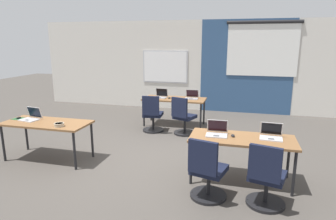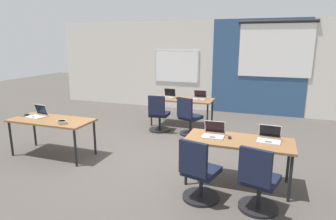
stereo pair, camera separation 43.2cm
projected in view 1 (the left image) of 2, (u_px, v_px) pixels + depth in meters
The scene contains 19 objects.
ground_plane at pixel (148, 156), 5.67m from camera, with size 24.00×24.00×0.00m.
back_wall_assembly at pixel (191, 66), 9.27m from camera, with size 10.00×0.27×2.80m.
desk_near_left at pixel (47, 125), 5.38m from camera, with size 1.60×0.70×0.72m.
desk_near_right at pixel (242, 141), 4.52m from camera, with size 1.60×0.70×0.72m.
desk_far_center at pixel (174, 101), 7.58m from camera, with size 1.60×0.70×0.72m.
laptop_near_right_inner at pixel (217, 132), 4.62m from camera, with size 0.34×0.31×0.23m.
mouse_near_right_inner at pixel (233, 136), 4.55m from camera, with size 0.07×0.11×0.03m.
chair_near_right_inner at pixel (207, 174), 4.04m from camera, with size 0.54×0.59×0.92m.
laptop_far_right at pixel (192, 97), 7.52m from camera, with size 0.34×0.32×0.23m.
chair_far_right at pixel (183, 119), 6.88m from camera, with size 0.56×0.61×0.92m.
laptop_far_left at pixel (161, 96), 7.67m from camera, with size 0.35×0.31×0.23m.
mouse_far_left at pixel (169, 98), 7.55m from camera, with size 0.09×0.11×0.03m.
chair_far_left at pixel (153, 117), 7.09m from camera, with size 0.52×0.56×0.92m.
laptop_near_right_end at pixel (271, 135), 4.48m from camera, with size 0.35×0.32×0.23m.
chair_near_right_end at pixel (266, 181), 3.85m from camera, with size 0.54×0.59×0.92m.
laptop_near_left_end at pixel (31, 117), 5.52m from camera, with size 0.37×0.33×0.23m.
mousepad_near_left_end at pixel (19, 119), 5.60m from camera, with size 0.22×0.19×0.00m.
mouse_near_left_end at pixel (19, 118), 5.59m from camera, with size 0.08×0.11×0.03m.
snack_bowl at pixel (59, 124), 5.08m from camera, with size 0.18×0.18×0.06m.
Camera 1 is at (1.73, -5.03, 2.18)m, focal length 31.23 mm.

